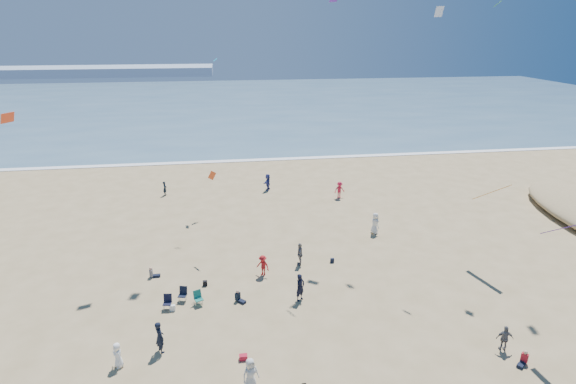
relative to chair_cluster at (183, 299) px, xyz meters
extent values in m
cube|color=#476B84|center=(4.53, 83.74, -0.47)|extent=(220.00, 100.00, 0.06)
cube|color=white|center=(4.53, 33.74, -0.46)|extent=(220.00, 1.20, 0.08)
cube|color=#7A8EA8|center=(-55.47, 158.74, 1.10)|extent=(110.00, 20.00, 3.20)
imported|color=slate|center=(8.52, 4.24, 0.42)|extent=(0.66, 1.14, 1.84)
imported|color=#A7171A|center=(5.56, 3.09, 0.30)|extent=(1.18, 1.12, 1.61)
imported|color=white|center=(-3.00, -5.32, 0.24)|extent=(0.78, 0.86, 1.48)
imported|color=slate|center=(18.34, -7.05, 0.30)|extent=(1.00, 0.60, 1.60)
imported|color=navy|center=(7.76, 21.57, 0.44)|extent=(1.15, 1.83, 1.88)
imported|color=red|center=(15.14, 18.03, 0.39)|extent=(1.25, 0.86, 1.79)
imported|color=silver|center=(3.96, -7.88, 0.38)|extent=(1.01, 0.84, 1.77)
imported|color=black|center=(7.75, -0.48, 0.47)|extent=(0.84, 0.80, 1.93)
imported|color=black|center=(-3.51, 21.46, 0.28)|extent=(0.40, 0.59, 1.57)
imported|color=black|center=(-0.90, -4.41, 0.47)|extent=(0.77, 0.85, 1.94)
imported|color=silver|center=(16.05, 8.88, 0.47)|extent=(0.84, 1.07, 1.94)
cube|color=white|center=(-0.64, -0.52, -0.30)|extent=(0.35, 0.20, 0.40)
cube|color=black|center=(1.36, 2.22, -0.31)|extent=(0.30, 0.22, 0.38)
cube|color=#AC182C|center=(3.68, -5.75, -0.35)|extent=(0.45, 0.30, 0.30)
cube|color=black|center=(11.09, 4.24, -0.33)|extent=(0.28, 0.18, 0.34)
cube|color=#10A8DE|center=(2.68, 19.48, 13.83)|extent=(0.39, 0.70, 0.29)
cube|color=white|center=(18.51, 5.93, 17.80)|extent=(0.52, 0.61, 0.71)
cube|color=#D94413|center=(2.11, 7.77, 5.92)|extent=(0.69, 0.82, 0.52)
cube|color=red|center=(-8.53, 0.50, 12.09)|extent=(0.58, 0.82, 0.57)
cube|color=green|center=(22.56, 5.51, 18.30)|extent=(0.65, 0.65, 0.43)
cube|color=#52238D|center=(20.95, -7.05, 7.08)|extent=(0.35, 3.14, 2.21)
cube|color=orange|center=(22.58, 2.69, 5.31)|extent=(0.35, 2.64, 1.87)
camera|label=1|loc=(3.29, -25.99, 16.76)|focal=28.00mm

